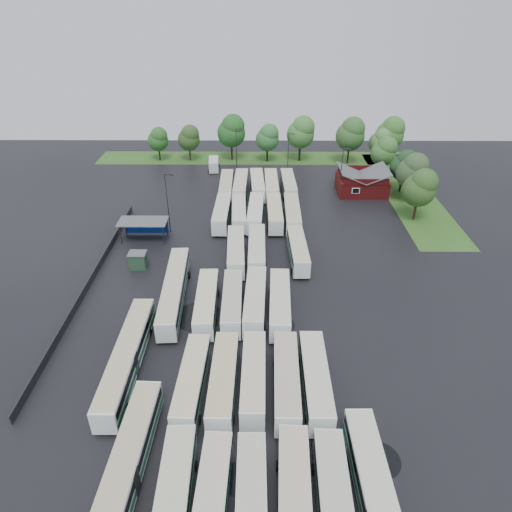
{
  "coord_description": "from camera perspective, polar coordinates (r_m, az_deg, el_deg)",
  "views": [
    {
      "loc": [
        2.41,
        -47.25,
        37.85
      ],
      "look_at": [
        2.0,
        12.0,
        2.5
      ],
      "focal_mm": 32.0,
      "sensor_mm": 36.0,
      "label": 1
    }
  ],
  "objects": [
    {
      "name": "ground",
      "position": [
        60.59,
        -1.99,
        -7.86
      ],
      "size": [
        160.0,
        160.0,
        0.0
      ],
      "primitive_type": "plane",
      "color": "black",
      "rests_on": "ground"
    },
    {
      "name": "brick_building",
      "position": [
        99.32,
        13.08,
        8.77
      ],
      "size": [
        10.07,
        8.6,
        5.39
      ],
      "color": "maroon",
      "rests_on": "ground"
    },
    {
      "name": "wash_shed",
      "position": [
        79.99,
        -13.87,
        4.03
      ],
      "size": [
        8.2,
        4.2,
        3.58
      ],
      "color": "#2D2D30",
      "rests_on": "ground"
    },
    {
      "name": "utility_hut",
      "position": [
        72.55,
        -14.53,
        -0.51
      ],
      "size": [
        2.7,
        2.2,
        2.62
      ],
      "color": "#214229",
      "rests_on": "ground"
    },
    {
      "name": "grass_strip_north",
      "position": [
        118.27,
        0.18,
        12.16
      ],
      "size": [
        80.0,
        10.0,
        0.01
      ],
      "primitive_type": "cube",
      "color": "#2F5A1C",
      "rests_on": "ground"
    },
    {
      "name": "grass_strip_east",
      "position": [
        102.66,
        18.45,
        7.57
      ],
      "size": [
        10.0,
        50.0,
        0.01
      ],
      "primitive_type": "cube",
      "color": "#2F5A1C",
      "rests_on": "ground"
    },
    {
      "name": "west_fence",
      "position": [
        71.04,
        -19.97,
        -2.9
      ],
      "size": [
        0.1,
        50.0,
        1.2
      ],
      "primitive_type": "cube",
      "color": "#2D2D30",
      "rests_on": "ground"
    },
    {
      "name": "bus_r0c0",
      "position": [
        42.49,
        -10.23,
        -27.76
      ],
      "size": [
        2.97,
        12.42,
        3.44
      ],
      "rotation": [
        0.0,
        0.0,
        0.03
      ],
      "color": "white",
      "rests_on": "ground"
    },
    {
      "name": "bus_r0c1",
      "position": [
        42.0,
        -5.62,
        -28.5
      ],
      "size": [
        2.93,
        11.95,
        3.31
      ],
      "rotation": [
        0.0,
        0.0,
        -0.03
      ],
      "color": "white",
      "rests_on": "ground"
    },
    {
      "name": "bus_r0c2",
      "position": [
        41.8,
        -0.59,
        -28.73
      ],
      "size": [
        2.64,
        11.9,
        3.31
      ],
      "rotation": [
        0.0,
        0.0,
        0.01
      ],
      "color": "white",
      "rests_on": "ground"
    },
    {
      "name": "bus_r0c3",
      "position": [
        42.03,
        4.81,
        -28.13
      ],
      "size": [
        3.16,
        12.56,
        3.47
      ],
      "rotation": [
        0.0,
        0.0,
        -0.04
      ],
      "color": "white",
      "rests_on": "ground"
    },
    {
      "name": "bus_r0c4",
      "position": [
        42.28,
        9.75,
        -28.2
      ],
      "size": [
        2.98,
        12.33,
        3.41
      ],
      "rotation": [
        0.0,
        0.0,
        -0.03
      ],
      "color": "white",
      "rests_on": "ground"
    },
    {
      "name": "bus_r1c0",
      "position": [
        50.39,
        -8.01,
        -15.22
      ],
      "size": [
        2.94,
        11.99,
        3.32
      ],
      "rotation": [
        0.0,
        0.0,
        -0.04
      ],
      "color": "white",
      "rests_on": "ground"
    },
    {
      "name": "bus_r1c1",
      "position": [
        50.04,
        -4.09,
        -15.24
      ],
      "size": [
        2.81,
        12.32,
        3.42
      ],
      "rotation": [
        0.0,
        0.0,
        -0.02
      ],
      "color": "white",
      "rests_on": "ground"
    },
    {
      "name": "bus_r1c2",
      "position": [
        50.29,
        -0.31,
        -14.94
      ],
      "size": [
        2.68,
        11.93,
        3.31
      ],
      "rotation": [
        0.0,
        0.0,
        -0.01
      ],
      "color": "white",
      "rests_on": "ground"
    },
    {
      "name": "bus_r1c3",
      "position": [
        50.04,
        3.81,
        -15.21
      ],
      "size": [
        2.9,
        12.4,
        3.44
      ],
      "rotation": [
        0.0,
        0.0,
        -0.02
      ],
      "color": "white",
      "rests_on": "ground"
    },
    {
      "name": "bus_r1c4",
      "position": [
        50.35,
        7.45,
        -15.08
      ],
      "size": [
        2.69,
        12.42,
        3.45
      ],
      "rotation": [
        0.0,
        0.0,
        -0.0
      ],
      "color": "white",
      "rests_on": "ground"
    },
    {
      "name": "bus_r2c0",
      "position": [
        60.59,
        -6.21,
        -5.81
      ],
      "size": [
        2.92,
        12.32,
        3.41
      ],
      "rotation": [
        0.0,
        0.0,
        0.03
      ],
      "color": "white",
      "rests_on": "ground"
    },
    {
      "name": "bus_r2c1",
      "position": [
        60.46,
        -2.98,
        -5.81
      ],
      "size": [
        2.73,
        11.96,
        3.32
      ],
      "rotation": [
        0.0,
        0.0,
        0.02
      ],
      "color": "white",
      "rests_on": "ground"
    },
    {
      "name": "bus_r2c2",
      "position": [
        60.56,
        -0.11,
        -5.58
      ],
      "size": [
        3.09,
        12.58,
        3.48
      ],
      "rotation": [
        0.0,
        0.0,
        -0.04
      ],
      "color": "white",
      "rests_on": "ground"
    },
    {
      "name": "bus_r2c3",
      "position": [
        60.14,
        2.99,
        -5.92
      ],
      "size": [
        3.06,
        12.59,
        3.48
      ],
      "rotation": [
        0.0,
        0.0,
        -0.03
      ],
      "color": "white",
      "rests_on": "ground"
    },
    {
      "name": "bus_r3c1",
      "position": [
        71.53,
        -2.53,
        0.6
      ],
      "size": [
        3.13,
        12.41,
        3.43
      ],
      "rotation": [
        0.0,
        0.0,
        0.04
      ],
      "color": "white",
      "rests_on": "ground"
    },
    {
      "name": "bus_r3c2",
      "position": [
        71.87,
        0.1,
        0.8
      ],
      "size": [
        2.65,
        12.37,
        3.44
      ],
      "rotation": [
        0.0,
        0.0,
        -0.0
      ],
      "color": "white",
      "rests_on": "ground"
    },
    {
      "name": "bus_r3c4",
      "position": [
        72.13,
        5.26,
        0.73
      ],
      "size": [
        2.94,
        12.1,
        3.35
      ],
      "rotation": [
        0.0,
        0.0,
        0.03
      ],
      "color": "white",
      "rests_on": "ground"
    },
    {
      "name": "bus_r4c0",
      "position": [
        83.93,
        -4.26,
        5.39
      ],
      "size": [
        2.9,
        12.63,
        3.5
      ],
      "rotation": [
        0.0,
        0.0,
        -0.02
      ],
      "color": "white",
      "rests_on": "ground"
    },
    {
      "name": "bus_r4c1",
      "position": [
        83.97,
        -2.15,
        5.39
      ],
      "size": [
        3.07,
        11.99,
        3.31
      ],
      "rotation": [
        0.0,
        0.0,
        0.05
      ],
      "color": "white",
      "rests_on": "ground"
    },
    {
      "name": "bus_r4c2",
      "position": [
        83.77,
        -0.05,
        5.42
      ],
      "size": [
        3.15,
        12.6,
        3.48
      ],
      "rotation": [
        0.0,
        0.0,
        -0.04
      ],
      "color": "white",
      "rests_on": "ground"
    },
    {
      "name": "bus_r4c3",
      "position": [
        83.81,
        2.33,
        5.39
      ],
      "size": [
        2.83,
        12.45,
        3.45
      ],
      "rotation": [
        0.0,
        0.0,
        0.01
      ],
      "color": "white",
      "rests_on": "ground"
    },
    {
      "name": "bus_r4c4",
      "position": [
        83.7,
        4.54,
        5.3
      ],
      "size": [
        2.81,
        12.62,
        3.5
      ],
      "rotation": [
        0.0,
        0.0,
        -0.01
      ],
      "color": "white",
      "rests_on": "ground"
    },
    {
      "name": "bus_r5c0",
      "position": [
        96.19,
        -3.71,
        8.77
      ],
      "size": [
        2.77,
        12.11,
        3.36
      ],
      "rotation": [
        0.0,
        0.0,
        0.02
      ],
      "color": "white",
      "rests_on": "ground"
    },
    {
      "name": "bus_r5c1",
      "position": [
        96.01,
        -1.93,
        8.81
      ],
      "size": [
        2.89,
        12.5,
        3.46
      ],
      "rotation": [
        0.0,
        0.0,
        -0.02
      ],
      "color": "white",
      "rests_on": "ground"
    },
    {
      "name": "bus_r5c2",
      "position": [
        96.13,
        0.17,
        8.87
      ],
      "size": [
        3.26,
        12.64,
        3.49
      ],
      "rotation": [
        0.0,
        0.0,
        0.05
      ],
      "color": "white",
      "rests_on": "ground"
    },
    {
      "name": "bus_r5c3",
      "position": [
        96.07,
        1.94,
        8.83
      ],
      "size": [
        2.81,
        12.52,
        3.48
      ],
      "rotation": [
        0.0,
        0.0,
        0.01
      ],
      "color": "white",
      "rests_on": "ground"
    },
    {
      "name": "bus_r5c4",
      "position": [
        96.46,
        4.08,
        8.85
      ],
      "size": [
        2.96,
        12.4,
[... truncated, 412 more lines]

